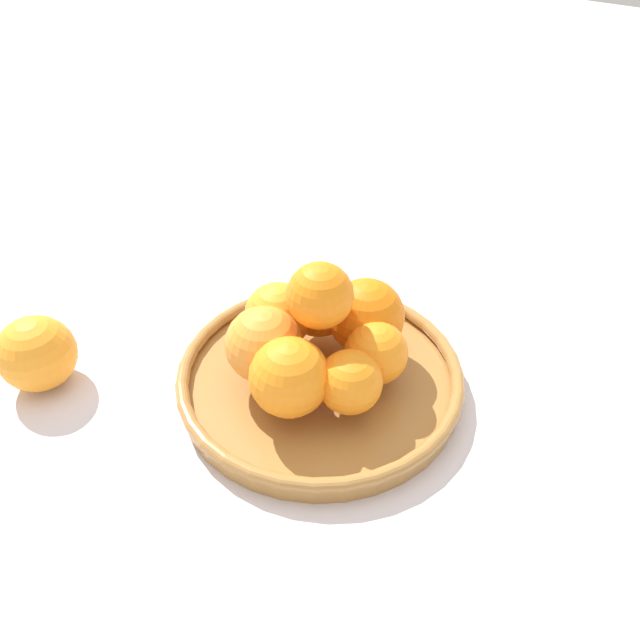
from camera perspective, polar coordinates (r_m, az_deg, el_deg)
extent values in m
plane|color=silver|center=(0.69, 0.00, -6.11)|extent=(4.00, 4.00, 0.00)
cylinder|color=#A57238|center=(0.68, 0.00, -5.64)|extent=(0.30, 0.30, 0.02)
torus|color=#A57238|center=(0.67, 0.00, -4.73)|extent=(0.31, 0.31, 0.01)
sphere|color=orange|center=(0.64, 5.14, -3.02)|extent=(0.07, 0.07, 0.07)
sphere|color=orange|center=(0.67, 4.23, 0.34)|extent=(0.08, 0.08, 0.08)
sphere|color=orange|center=(0.69, -0.11, 1.72)|extent=(0.08, 0.08, 0.08)
sphere|color=orange|center=(0.67, -3.84, 0.42)|extent=(0.07, 0.07, 0.07)
sphere|color=orange|center=(0.63, -5.14, -2.25)|extent=(0.08, 0.08, 0.08)
sphere|color=orange|center=(0.60, -2.82, -5.24)|extent=(0.08, 0.08, 0.08)
sphere|color=orange|center=(0.60, 2.74, -5.69)|extent=(0.06, 0.06, 0.06)
sphere|color=orange|center=(0.60, -0.05, 2.13)|extent=(0.07, 0.07, 0.07)
sphere|color=orange|center=(0.73, -24.47, -2.80)|extent=(0.08, 0.08, 0.08)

